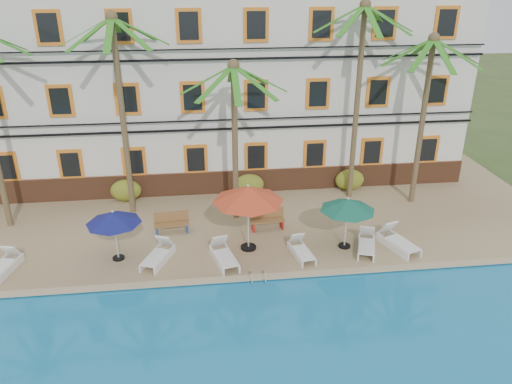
{
  "coord_description": "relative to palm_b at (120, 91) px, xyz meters",
  "views": [
    {
      "loc": [
        -1.29,
        -16.39,
        10.79
      ],
      "look_at": [
        1.03,
        3.0,
        2.0
      ],
      "focal_mm": 35.0,
      "sensor_mm": 36.0,
      "label": 1
    }
  ],
  "objects": [
    {
      "name": "umbrella_blue",
      "position": [
        -0.13,
        -4.25,
        -3.9
      ],
      "size": [
        2.14,
        2.14,
        2.14
      ],
      "color": "black",
      "rests_on": "pool_deck"
    },
    {
      "name": "palm_e",
      "position": [
        13.56,
        -0.48,
        -0.55
      ],
      "size": [
        4.46,
        4.46,
        8.03
      ],
      "color": "brown",
      "rests_on": "pool_deck"
    },
    {
      "name": "lounger_b",
      "position": [
        1.46,
        -4.6,
        -5.43
      ],
      "size": [
        1.34,
        1.98,
        0.88
      ],
      "color": "white",
      "rests_on": "pool_deck"
    },
    {
      "name": "lounger_e",
      "position": [
        9.84,
        -4.75,
        -5.44
      ],
      "size": [
        1.22,
        1.95,
        0.87
      ],
      "color": "white",
      "rests_on": "pool_deck"
    },
    {
      "name": "umbrella_green",
      "position": [
        9.03,
        -4.4,
        -3.8
      ],
      "size": [
        2.25,
        2.25,
        2.25
      ],
      "color": "black",
      "rests_on": "pool_deck"
    },
    {
      "name": "shrub_left",
      "position": [
        -0.43,
        1.25,
        -5.17
      ],
      "size": [
        1.5,
        0.9,
        1.1
      ],
      "primitive_type": "ellipsoid",
      "color": "#2C621C",
      "rests_on": "pool_deck"
    },
    {
      "name": "palm_b",
      "position": [
        0.0,
        0.0,
        0.0
      ],
      "size": [
        4.46,
        4.46,
        9.0
      ],
      "color": "brown",
      "rests_on": "pool_deck"
    },
    {
      "name": "ground",
      "position": [
        4.56,
        -5.35,
        -5.97
      ],
      "size": [
        100.0,
        100.0,
        0.0
      ],
      "primitive_type": "plane",
      "color": "#384C23",
      "rests_on": "ground"
    },
    {
      "name": "lounger_a",
      "position": [
        -4.32,
        -4.63,
        -5.44
      ],
      "size": [
        1.0,
        1.88,
        0.85
      ],
      "color": "white",
      "rests_on": "pool_deck"
    },
    {
      "name": "bench_left",
      "position": [
        1.9,
        -2.29,
        -5.25
      ],
      "size": [
        1.54,
        0.61,
        0.93
      ],
      "color": "olive",
      "rests_on": "pool_deck"
    },
    {
      "name": "palm_c",
      "position": [
        4.81,
        -1.15,
        -1.05
      ],
      "size": [
        4.46,
        4.46,
        7.17
      ],
      "color": "brown",
      "rests_on": "pool_deck"
    },
    {
      "name": "pool_coping",
      "position": [
        4.56,
        -6.25,
        -5.69
      ],
      "size": [
        30.0,
        0.35,
        0.06
      ],
      "primitive_type": "cube",
      "color": "tan",
      "rests_on": "pool_deck"
    },
    {
      "name": "lounger_c",
      "position": [
        4.0,
        -4.96,
        -5.42
      ],
      "size": [
        1.14,
        2.05,
        0.92
      ],
      "color": "white",
      "rests_on": "pool_deck"
    },
    {
      "name": "bench_right",
      "position": [
        6.07,
        -2.43,
        -5.25
      ],
      "size": [
        1.53,
        0.58,
        0.93
      ],
      "color": "olive",
      "rests_on": "pool_deck"
    },
    {
      "name": "umbrella_red",
      "position": [
        5.07,
        -4.06,
        -3.27
      ],
      "size": [
        2.87,
        2.87,
        2.86
      ],
      "color": "black",
      "rests_on": "pool_deck"
    },
    {
      "name": "pool_deck",
      "position": [
        4.56,
        -0.35,
        -5.84
      ],
      "size": [
        30.0,
        12.0,
        0.25
      ],
      "primitive_type": "cube",
      "color": "tan",
      "rests_on": "ground"
    },
    {
      "name": "lounger_f",
      "position": [
        11.16,
        -4.72,
        -5.41
      ],
      "size": [
        1.35,
        2.16,
        0.96
      ],
      "color": "white",
      "rests_on": "pool_deck"
    },
    {
      "name": "hotel_building",
      "position": [
        4.56,
        4.63,
        -0.59
      ],
      "size": [
        25.4,
        6.44,
        10.22
      ],
      "color": "silver",
      "rests_on": "pool_deck"
    },
    {
      "name": "shrub_mid",
      "position": [
        5.67,
        1.25,
        -5.17
      ],
      "size": [
        1.5,
        0.9,
        1.1
      ],
      "primitive_type": "ellipsoid",
      "color": "#2C621C",
      "rests_on": "pool_deck"
    },
    {
      "name": "lounger_d",
      "position": [
        7.1,
        -4.89,
        -5.46
      ],
      "size": [
        0.89,
        1.78,
        0.8
      ],
      "color": "white",
      "rests_on": "pool_deck"
    },
    {
      "name": "pool_ladder",
      "position": [
        5.18,
        -6.35,
        -5.72
      ],
      "size": [
        0.54,
        0.74,
        0.74
      ],
      "color": "silver",
      "rests_on": "ground"
    },
    {
      "name": "shrub_right",
      "position": [
        10.89,
        1.25,
        -5.17
      ],
      "size": [
        1.5,
        0.9,
        1.1
      ],
      "primitive_type": "ellipsoid",
      "color": "#2C621C",
      "rests_on": "pool_deck"
    },
    {
      "name": "palm_d",
      "position": [
        10.68,
        0.45,
        0.2
      ],
      "size": [
        4.46,
        4.46,
        9.36
      ],
      "color": "brown",
      "rests_on": "pool_deck"
    }
  ]
}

